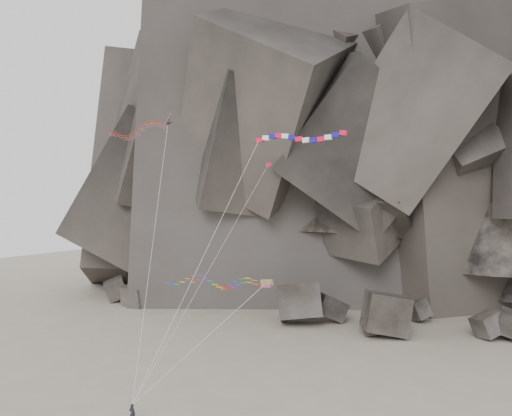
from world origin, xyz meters
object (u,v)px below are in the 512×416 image
at_px(parafoil_kite, 210,281).
at_px(banner_kite, 298,140).
at_px(delta_kite, 134,131).
at_px(kite_flyer, 132,412).
at_px(pennant_kite, 240,214).

bearing_deg(parafoil_kite, banner_kite, -2.87).
bearing_deg(delta_kite, kite_flyer, -74.52).
distance_m(kite_flyer, parafoil_kite, 14.09).
bearing_deg(pennant_kite, kite_flyer, -149.92).
height_order(kite_flyer, delta_kite, delta_kite).
relative_size(parafoil_kite, pennant_kite, 0.62).
xyz_separation_m(banner_kite, pennant_kite, (-6.43, 1.82, -6.65)).
height_order(delta_kite, parafoil_kite, delta_kite).
height_order(delta_kite, banner_kite, delta_kite).
xyz_separation_m(kite_flyer, parafoil_kite, (2.19, 9.95, 9.74)).
relative_size(kite_flyer, parafoil_kite, 0.14).
relative_size(delta_kite, banner_kite, 1.15).
height_order(kite_flyer, banner_kite, banner_kite).
xyz_separation_m(delta_kite, parafoil_kite, (9.62, -0.49, -15.81)).
bearing_deg(delta_kite, banner_kite, -28.65).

